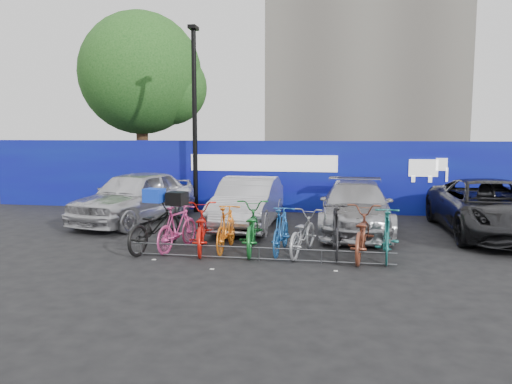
% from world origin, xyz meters
% --- Properties ---
extents(ground, '(100.00, 100.00, 0.00)m').
position_xyz_m(ground, '(0.00, 0.00, 0.00)').
color(ground, black).
rests_on(ground, ground).
extents(hoarding, '(22.00, 0.18, 2.40)m').
position_xyz_m(hoarding, '(0.01, 6.00, 1.20)').
color(hoarding, '#0D0A96').
rests_on(hoarding, ground).
extents(tree, '(5.40, 5.20, 7.80)m').
position_xyz_m(tree, '(-6.77, 10.06, 5.07)').
color(tree, '#382314').
rests_on(tree, ground).
extents(lamppost, '(0.25, 0.50, 6.11)m').
position_xyz_m(lamppost, '(-3.20, 5.40, 3.27)').
color(lamppost, black).
rests_on(lamppost, ground).
extents(bike_rack, '(5.60, 0.03, 0.30)m').
position_xyz_m(bike_rack, '(-0.00, -0.60, 0.16)').
color(bike_rack, '#595B60').
rests_on(bike_rack, ground).
extents(car_0, '(2.81, 4.87, 1.56)m').
position_xyz_m(car_0, '(-4.41, 3.21, 0.78)').
color(car_0, silver).
rests_on(car_0, ground).
extents(car_1, '(1.50, 4.27, 1.41)m').
position_xyz_m(car_1, '(-0.95, 3.03, 0.70)').
color(car_1, '#AFB0B4').
rests_on(car_1, ground).
extents(car_2, '(1.89, 4.64, 1.35)m').
position_xyz_m(car_2, '(2.04, 2.99, 0.67)').
color(car_2, '#AEAEB3').
rests_on(car_2, ground).
extents(car_3, '(2.64, 5.33, 1.45)m').
position_xyz_m(car_3, '(5.50, 3.01, 0.73)').
color(car_3, black).
rests_on(car_3, ground).
extents(bike_0, '(1.13, 2.20, 1.10)m').
position_xyz_m(bike_0, '(-2.52, -0.01, 0.55)').
color(bike_0, black).
rests_on(bike_0, ground).
extents(bike_1, '(0.82, 1.79, 1.04)m').
position_xyz_m(bike_1, '(-1.99, 0.03, 0.52)').
color(bike_1, '#CC3E85').
rests_on(bike_1, ground).
extents(bike_2, '(1.18, 2.14, 1.06)m').
position_xyz_m(bike_2, '(-1.45, 0.01, 0.53)').
color(bike_2, red).
rests_on(bike_2, ground).
extents(bike_3, '(0.49, 1.73, 1.04)m').
position_xyz_m(bike_3, '(-0.88, 0.15, 0.52)').
color(bike_3, orange).
rests_on(bike_3, ground).
extents(bike_4, '(0.97, 2.16, 1.10)m').
position_xyz_m(bike_4, '(-0.32, 0.18, 0.55)').
color(bike_4, '#186A27').
rests_on(bike_4, ground).
extents(bike_5, '(0.59, 1.74, 1.03)m').
position_xyz_m(bike_5, '(0.37, 0.13, 0.52)').
color(bike_5, '#1C55A1').
rests_on(bike_5, ground).
extents(bike_6, '(0.97, 1.91, 0.96)m').
position_xyz_m(bike_6, '(0.84, 0.11, 0.48)').
color(bike_6, '#929499').
rests_on(bike_6, ground).
extents(bike_7, '(0.64, 1.90, 1.13)m').
position_xyz_m(bike_7, '(1.57, 0.12, 0.56)').
color(bike_7, black).
rests_on(bike_7, ground).
extents(bike_8, '(0.97, 2.15, 1.09)m').
position_xyz_m(bike_8, '(2.10, 0.02, 0.55)').
color(bike_8, brown).
rests_on(bike_8, ground).
extents(bike_9, '(0.63, 1.83, 1.08)m').
position_xyz_m(bike_9, '(2.63, -0.00, 0.54)').
color(bike_9, '#1D6A66').
rests_on(bike_9, ground).
extents(cargo_crate, '(0.48, 0.40, 0.31)m').
position_xyz_m(cargo_crate, '(-2.52, -0.01, 1.26)').
color(cargo_crate, blue).
rests_on(cargo_crate, bike_0).
extents(cargo_topcase, '(0.47, 0.43, 0.30)m').
position_xyz_m(cargo_topcase, '(-1.99, 0.03, 1.19)').
color(cargo_topcase, black).
rests_on(cargo_topcase, bike_1).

